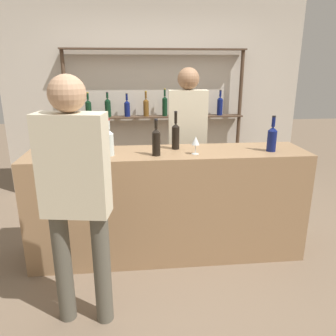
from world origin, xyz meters
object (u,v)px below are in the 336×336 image
object	(u,v)px
counter_bottle_3	(64,139)
server_behind_counter	(187,134)
counter_bottle_0	(176,135)
counter_bottle_2	(109,142)
wine_glass	(196,141)
customer_left	(75,187)
ice_bucket	(88,142)
counter_bottle_1	(156,141)
counter_bottle_4	(272,138)

from	to	relation	value
counter_bottle_3	server_behind_counter	world-z (taller)	server_behind_counter
counter_bottle_0	counter_bottle_2	distance (m)	0.62
counter_bottle_3	wine_glass	xyz separation A→B (m)	(1.14, -0.13, -0.02)
wine_glass	server_behind_counter	xyz separation A→B (m)	(0.05, 0.77, -0.10)
counter_bottle_0	customer_left	size ratio (longest dim) A/B	0.20
counter_bottle_2	ice_bucket	distance (m)	0.21
server_behind_counter	counter_bottle_3	bearing A→B (deg)	-57.18
counter_bottle_0	counter_bottle_3	world-z (taller)	counter_bottle_0
counter_bottle_2	customer_left	bearing A→B (deg)	-102.72
counter_bottle_1	customer_left	bearing A→B (deg)	-129.05
ice_bucket	counter_bottle_4	bearing A→B (deg)	-3.33
counter_bottle_3	counter_bottle_2	bearing A→B (deg)	-14.27
counter_bottle_4	counter_bottle_0	bearing A→B (deg)	168.78
counter_bottle_4	wine_glass	world-z (taller)	counter_bottle_4
counter_bottle_3	server_behind_counter	bearing A→B (deg)	28.29
counter_bottle_1	ice_bucket	size ratio (longest dim) A/B	1.46
counter_bottle_3	wine_glass	world-z (taller)	counter_bottle_3
counter_bottle_3	counter_bottle_4	xyz separation A→B (m)	(1.84, -0.10, -0.01)
counter_bottle_0	customer_left	xyz separation A→B (m)	(-0.76, -0.92, -0.14)
server_behind_counter	wine_glass	bearing A→B (deg)	0.55
wine_glass	ice_bucket	distance (m)	0.94
counter_bottle_0	counter_bottle_1	size ratio (longest dim) A/B	1.10
counter_bottle_0	counter_bottle_4	bearing A→B (deg)	-11.22
counter_bottle_3	ice_bucket	xyz separation A→B (m)	(0.21, -0.00, -0.04)
counter_bottle_2	counter_bottle_3	distance (m)	0.41
counter_bottle_2	wine_glass	distance (m)	0.75
counter_bottle_4	wine_glass	bearing A→B (deg)	-177.16
counter_bottle_0	ice_bucket	size ratio (longest dim) A/B	1.61
counter_bottle_0	counter_bottle_2	world-z (taller)	counter_bottle_0
counter_bottle_1	server_behind_counter	xyz separation A→B (m)	(0.40, 0.78, -0.11)
counter_bottle_3	customer_left	world-z (taller)	customer_left
counter_bottle_1	wine_glass	xyz separation A→B (m)	(0.34, 0.01, -0.01)
counter_bottle_4	customer_left	world-z (taller)	customer_left
counter_bottle_1	ice_bucket	bearing A→B (deg)	166.70
counter_bottle_4	server_behind_counter	bearing A→B (deg)	131.17
counter_bottle_1	counter_bottle_3	xyz separation A→B (m)	(-0.80, 0.14, 0.01)
counter_bottle_0	counter_bottle_2	bearing A→B (deg)	-164.02
ice_bucket	counter_bottle_1	bearing A→B (deg)	-13.30
counter_bottle_2	counter_bottle_3	xyz separation A→B (m)	(-0.39, 0.10, 0.01)
counter_bottle_1	counter_bottle_4	size ratio (longest dim) A/B	0.99
counter_bottle_0	wine_glass	distance (m)	0.25
counter_bottle_2	ice_bucket	size ratio (longest dim) A/B	1.45
wine_glass	server_behind_counter	size ratio (longest dim) A/B	0.09
counter_bottle_0	ice_bucket	bearing A→B (deg)	-174.63
counter_bottle_0	wine_glass	xyz separation A→B (m)	(0.15, -0.20, -0.01)
counter_bottle_3	customer_left	distance (m)	0.89
counter_bottle_2	wine_glass	xyz separation A→B (m)	(0.75, -0.03, -0.01)
server_behind_counter	counter_bottle_1	bearing A→B (deg)	-22.29
counter_bottle_2	customer_left	distance (m)	0.78
counter_bottle_1	counter_bottle_4	world-z (taller)	counter_bottle_4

